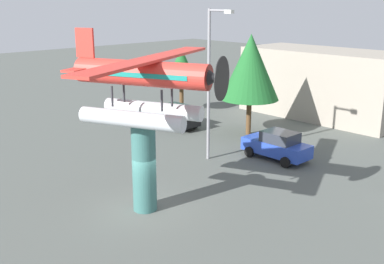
# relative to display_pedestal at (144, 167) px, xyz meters

# --- Properties ---
(ground_plane) EXTENTS (140.00, 140.00, 0.00)m
(ground_plane) POSITION_rel_display_pedestal_xyz_m (0.00, 0.00, -2.10)
(ground_plane) COLOR #515651
(display_pedestal) EXTENTS (1.10, 1.10, 4.20)m
(display_pedestal) POSITION_rel_display_pedestal_xyz_m (0.00, 0.00, 0.00)
(display_pedestal) COLOR #386B66
(display_pedestal) RESTS_ON ground
(floatplane_monument) EXTENTS (7.17, 9.95, 4.00)m
(floatplane_monument) POSITION_rel_display_pedestal_xyz_m (0.12, 0.05, 3.77)
(floatplane_monument) COLOR silver
(floatplane_monument) RESTS_ON display_pedestal
(car_near_black) EXTENTS (4.20, 2.02, 1.76)m
(car_near_black) POSITION_rel_display_pedestal_xyz_m (-10.03, 10.69, -1.22)
(car_near_black) COLOR black
(car_near_black) RESTS_ON ground
(car_mid_blue) EXTENTS (4.20, 2.02, 1.76)m
(car_mid_blue) POSITION_rel_display_pedestal_xyz_m (-0.13, 10.26, -1.22)
(car_mid_blue) COLOR #2847B7
(car_mid_blue) RESTS_ON ground
(streetlight_primary) EXTENTS (1.84, 0.28, 8.92)m
(streetlight_primary) POSITION_rel_display_pedestal_xyz_m (-2.87, 7.25, 3.01)
(streetlight_primary) COLOR gray
(streetlight_primary) RESTS_ON ground
(storefront_building) EXTENTS (12.99, 5.82, 5.49)m
(storefront_building) POSITION_rel_display_pedestal_xyz_m (-4.29, 22.00, 0.64)
(storefront_building) COLOR #9E9384
(storefront_building) RESTS_ON ground
(tree_west) EXTENTS (2.78, 2.78, 5.56)m
(tree_west) POSITION_rel_display_pedestal_xyz_m (-13.53, 14.62, 1.87)
(tree_west) COLOR brown
(tree_west) RESTS_ON ground
(tree_east) EXTENTS (4.11, 4.11, 7.16)m
(tree_east) POSITION_rel_display_pedestal_xyz_m (-4.87, 13.25, 2.76)
(tree_east) COLOR brown
(tree_east) RESTS_ON ground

